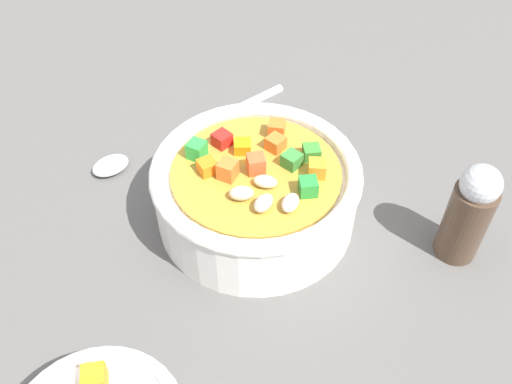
% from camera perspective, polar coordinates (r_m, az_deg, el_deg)
% --- Properties ---
extents(ground_plane, '(1.40, 1.40, 0.02)m').
position_cam_1_polar(ground_plane, '(0.45, 0.00, -3.35)').
color(ground_plane, '#565451').
extents(soup_bowl_main, '(0.16, 0.16, 0.06)m').
position_cam_1_polar(soup_bowl_main, '(0.42, 0.01, 0.25)').
color(soup_bowl_main, white).
rests_on(soup_bowl_main, ground_plane).
extents(spoon, '(0.20, 0.09, 0.01)m').
position_cam_1_polar(spoon, '(0.51, -7.80, 6.14)').
color(spoon, silver).
rests_on(spoon, ground_plane).
extents(pepper_shaker, '(0.03, 0.03, 0.09)m').
position_cam_1_polar(pepper_shaker, '(0.42, 21.18, -2.03)').
color(pepper_shaker, '#4C3828').
rests_on(pepper_shaker, ground_plane).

